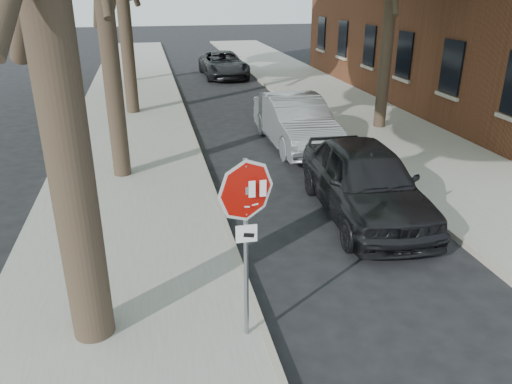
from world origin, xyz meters
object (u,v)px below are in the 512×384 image
Objects in this scene: car_a at (365,181)px; car_d at (224,64)px; stop_sign at (246,217)px; car_b at (296,122)px.

car_a is 0.97× the size of car_d.
car_a is (3.30, 3.61, -1.15)m from stop_sign.
stop_sign is 9.48m from car_b.
car_d is (-0.24, 18.24, -0.12)m from car_a.
car_b is (3.30, 8.81, -1.17)m from stop_sign.
stop_sign is 0.56× the size of car_a.
stop_sign reaches higher than car_b.
car_b is 0.97× the size of car_d.
stop_sign is at bearing -111.62° from car_b.
car_a is 18.24m from car_d.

